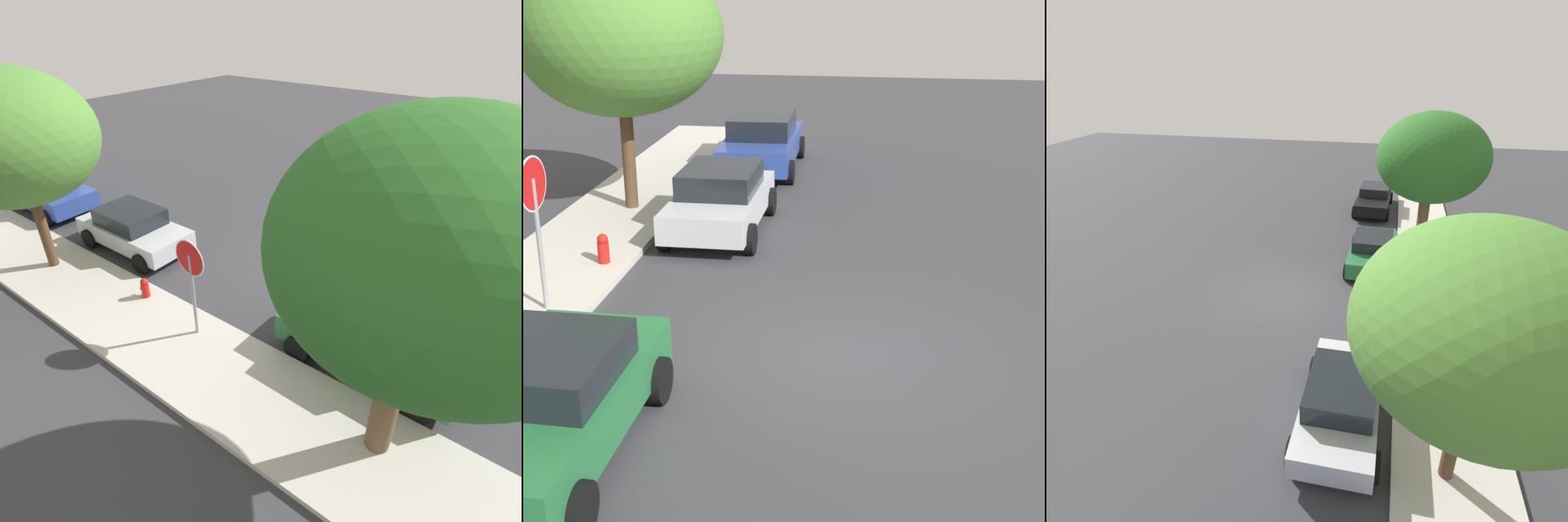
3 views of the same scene
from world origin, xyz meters
TOP-DOWN VIEW (x-y plane):
  - ground_plane at (0.00, 0.00)m, footprint 60.00×60.00m
  - sidewalk_curb at (0.00, 5.44)m, footprint 32.00×2.57m
  - stop_sign at (0.72, 4.83)m, footprint 0.89×0.08m
  - parked_car_green at (-3.00, 3.11)m, footprint 4.02×2.06m
  - parked_car_silver at (5.46, 2.91)m, footprint 3.92×1.99m
  - parked_car_blue at (11.00, 2.95)m, footprint 4.45×2.22m
  - street_tree_near_corner at (-4.18, 5.10)m, footprint 4.40×4.40m
  - street_tree_mid_block at (6.62, 5.32)m, footprint 4.55×4.55m
  - fire_hydrant at (2.89, 4.62)m, footprint 0.30×0.22m

SIDE VIEW (x-z plane):
  - ground_plane at x=0.00m, z-range 0.00..0.00m
  - sidewalk_curb at x=0.00m, z-range 0.00..0.14m
  - fire_hydrant at x=2.89m, z-range 0.00..0.72m
  - parked_car_green at x=-3.00m, z-range 0.02..1.42m
  - parked_car_silver at x=5.46m, z-range 0.02..1.43m
  - parked_car_blue at x=11.00m, z-range 0.03..1.55m
  - stop_sign at x=0.72m, z-range 0.54..3.25m
  - street_tree_mid_block at x=6.62m, z-range 1.11..6.90m
  - street_tree_near_corner at x=-4.18m, z-range 1.28..7.40m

